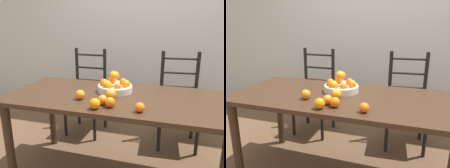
{
  "view_description": "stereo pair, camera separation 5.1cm",
  "coord_description": "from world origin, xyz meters",
  "views": [
    {
      "loc": [
        0.39,
        -1.63,
        1.32
      ],
      "look_at": [
        -0.1,
        0.01,
        0.85
      ],
      "focal_mm": 35.0,
      "sensor_mm": 36.0,
      "label": 1
    },
    {
      "loc": [
        0.44,
        -1.61,
        1.32
      ],
      "look_at": [
        -0.1,
        0.01,
        0.85
      ],
      "focal_mm": 35.0,
      "sensor_mm": 36.0,
      "label": 2
    }
  ],
  "objects": [
    {
      "name": "dining_table",
      "position": [
        0.0,
        0.0,
        0.66
      ],
      "size": [
        1.93,
        0.82,
        0.76
      ],
      "color": "#382316",
      "rests_on": "ground_plane"
    },
    {
      "name": "orange_loose_1",
      "position": [
        -0.07,
        -0.1,
        0.8
      ],
      "size": [
        0.08,
        0.08,
        0.08
      ],
      "color": "orange",
      "rests_on": "dining_table"
    },
    {
      "name": "orange_loose_0",
      "position": [
        -0.12,
        -0.32,
        0.8
      ],
      "size": [
        0.08,
        0.08,
        0.08
      ],
      "color": "orange",
      "rests_on": "dining_table"
    },
    {
      "name": "chair_left",
      "position": [
        -0.64,
        0.75,
        0.48
      ],
      "size": [
        0.43,
        0.41,
        1.03
      ],
      "rotation": [
        0.0,
        0.0,
        -0.03
      ],
      "color": "black",
      "rests_on": "ground_plane"
    },
    {
      "name": "orange_loose_5",
      "position": [
        -0.1,
        -0.23,
        0.79
      ],
      "size": [
        0.07,
        0.07,
        0.07
      ],
      "color": "orange",
      "rests_on": "dining_table"
    },
    {
      "name": "wall_back",
      "position": [
        0.0,
        1.48,
        1.3
      ],
      "size": [
        8.0,
        0.06,
        2.6
      ],
      "color": "beige",
      "rests_on": "ground_plane"
    },
    {
      "name": "orange_loose_4",
      "position": [
        0.18,
        -0.29,
        0.79
      ],
      "size": [
        0.07,
        0.07,
        0.07
      ],
      "color": "orange",
      "rests_on": "dining_table"
    },
    {
      "name": "fruit_bowl",
      "position": [
        -0.1,
        0.1,
        0.81
      ],
      "size": [
        0.3,
        0.3,
        0.18
      ],
      "color": "beige",
      "rests_on": "dining_table"
    },
    {
      "name": "orange_loose_3",
      "position": [
        -0.3,
        -0.17,
        0.79
      ],
      "size": [
        0.07,
        0.07,
        0.07
      ],
      "color": "orange",
      "rests_on": "dining_table"
    },
    {
      "name": "orange_loose_2",
      "position": [
        -0.03,
        -0.26,
        0.79
      ],
      "size": [
        0.07,
        0.07,
        0.07
      ],
      "color": "orange",
      "rests_on": "dining_table"
    },
    {
      "name": "chair_right",
      "position": [
        0.45,
        0.75,
        0.48
      ],
      "size": [
        0.45,
        0.43,
        1.03
      ],
      "rotation": [
        0.0,
        0.0,
        0.07
      ],
      "color": "black",
      "rests_on": "ground_plane"
    }
  ]
}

